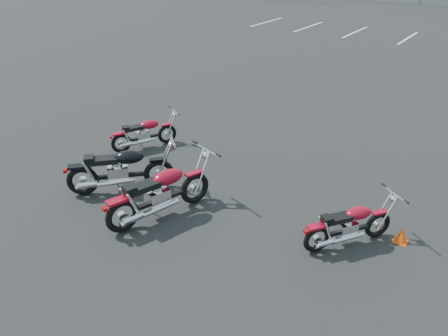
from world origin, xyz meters
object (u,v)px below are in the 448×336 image
Objects in this scene: motorcycle_second_black at (120,170)px; motorcycle_third_red at (160,193)px; motorcycle_front_red at (144,133)px; motorcycle_rear_red at (349,225)px.

motorcycle_second_black is 0.85× the size of motorcycle_third_red.
motorcycle_second_black is (1.16, -1.90, 0.12)m from motorcycle_front_red.
motorcycle_front_red is 0.75× the size of motorcycle_third_red.
motorcycle_front_red is 2.23m from motorcycle_second_black.
motorcycle_third_red is 1.40× the size of motorcycle_rear_red.
motorcycle_second_black is 4.83m from motorcycle_rear_red.
motorcycle_third_red reaches higher than motorcycle_front_red.
motorcycle_second_black is at bearing 169.89° from motorcycle_third_red.
motorcycle_third_red is (1.37, -0.24, 0.01)m from motorcycle_second_black.
motorcycle_third_red reaches higher than motorcycle_second_black.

